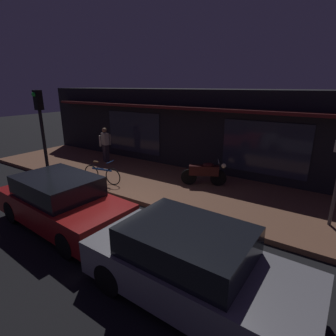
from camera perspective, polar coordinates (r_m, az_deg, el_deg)
The scene contains 9 objects.
ground_plane at distance 8.45m, azimuth -12.58°, elevation -9.59°, with size 60.00×60.00×0.00m, color black.
sidewalk_slab at distance 10.52m, azimuth -0.88°, elevation -3.21°, with size 18.00×4.00×0.15m, color brown.
storefront_building at distance 12.94m, azimuth 7.66°, elevation 8.47°, with size 18.00×3.30×3.60m.
motorcycle at distance 10.04m, azimuth 7.86°, elevation -0.94°, with size 1.58×0.92×0.97m.
bicycle_parked at distance 10.48m, azimuth -13.98°, elevation -1.30°, with size 1.64×0.43×0.91m.
person_photographer at distance 13.31m, azimuth -13.29°, elevation 5.01°, with size 0.43×0.61×1.67m.
traffic_light_pole at distance 11.04m, azimuth -25.57°, elevation 8.97°, with size 0.24×0.33×3.60m.
parked_car_near at distance 7.92m, azimuth -21.84°, elevation -6.76°, with size 4.21×2.04×1.42m.
parked_car_far at distance 5.07m, azimuth 5.13°, elevation -19.99°, with size 4.15×1.89×1.42m.
Camera 1 is at (5.56, -5.12, 3.77)m, focal length 28.43 mm.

